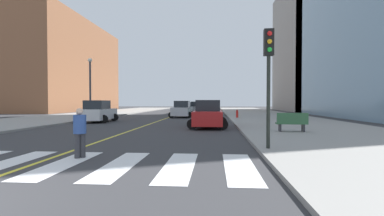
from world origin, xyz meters
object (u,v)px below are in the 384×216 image
object	(u,v)px
car_green_fourth	(212,109)
car_gray_sixth	(191,108)
car_silver_third	(182,110)
car_white_nearest	(98,112)
car_blue_fifth	(180,107)
park_bench	(292,123)
pedestrian_crossing	(80,131)
traffic_light_near_corner	(269,64)
fire_hydrant	(237,114)
car_black_second	(195,107)
car_red_seventh	(208,115)
street_lamp	(90,82)

from	to	relation	value
car_green_fourth	car_gray_sixth	world-z (taller)	car_green_fourth
car_silver_third	car_white_nearest	bearing A→B (deg)	52.72
car_green_fourth	car_blue_fifth	world-z (taller)	car_green_fourth
car_green_fourth	park_bench	bearing A→B (deg)	101.49
car_white_nearest	pedestrian_crossing	size ratio (longest dim) A/B	2.71
traffic_light_near_corner	car_silver_third	bearing A→B (deg)	-75.59
fire_hydrant	car_silver_third	bearing A→B (deg)	158.85
car_blue_fifth	pedestrian_crossing	size ratio (longest dim) A/B	2.41
car_white_nearest	traffic_light_near_corner	distance (m)	19.93
car_black_second	car_silver_third	distance (m)	22.21
car_blue_fifth	park_bench	xyz separation A→B (m)	(12.03, -43.63, -0.16)
car_gray_sixth	car_red_seventh	world-z (taller)	car_red_seventh
fire_hydrant	street_lamp	distance (m)	16.46
car_silver_third	traffic_light_near_corner	xyz separation A→B (m)	(6.04, -23.50, 2.39)
car_gray_sixth	fire_hydrant	world-z (taller)	car_gray_sixth
traffic_light_near_corner	street_lamp	world-z (taller)	street_lamp
car_green_fourth	pedestrian_crossing	size ratio (longest dim) A/B	2.58
traffic_light_near_corner	street_lamp	size ratio (longest dim) A/B	0.70
car_silver_third	pedestrian_crossing	world-z (taller)	car_silver_third
car_gray_sixth	traffic_light_near_corner	size ratio (longest dim) A/B	0.91
car_gray_sixth	car_black_second	bearing A→B (deg)	-91.60
car_silver_third	fire_hydrant	bearing A→B (deg)	160.64
car_white_nearest	fire_hydrant	world-z (taller)	car_white_nearest
park_bench	fire_hydrant	bearing A→B (deg)	9.98
street_lamp	car_silver_third	bearing A→B (deg)	29.00
street_lamp	car_white_nearest	bearing A→B (deg)	-55.94
car_black_second	car_red_seventh	size ratio (longest dim) A/B	0.97
car_green_fourth	park_bench	world-z (taller)	car_green_fourth
street_lamp	car_black_second	bearing A→B (deg)	70.89
car_black_second	traffic_light_near_corner	distance (m)	46.16
car_blue_fifth	pedestrian_crossing	xyz separation A→B (m)	(2.86, -51.47, 0.09)
traffic_light_near_corner	car_gray_sixth	bearing A→B (deg)	-80.87
car_black_second	car_green_fourth	world-z (taller)	car_black_second
car_gray_sixth	fire_hydrant	size ratio (longest dim) A/B	4.65
street_lamp	car_blue_fifth	bearing A→B (deg)	79.42
car_white_nearest	pedestrian_crossing	bearing A→B (deg)	-69.62
car_black_second	pedestrian_crossing	xyz separation A→B (m)	(-0.75, -47.36, 0.02)
car_blue_fifth	traffic_light_near_corner	xyz separation A→B (m)	(9.49, -49.82, 2.49)
park_bench	pedestrian_crossing	world-z (taller)	pedestrian_crossing
car_blue_fifth	park_bench	world-z (taller)	car_blue_fifth
car_black_second	car_green_fourth	size ratio (longest dim) A/B	1.01
car_blue_fifth	street_lamp	size ratio (longest dim) A/B	0.64
car_green_fourth	pedestrian_crossing	distance (m)	30.89
car_silver_third	car_red_seventh	size ratio (longest dim) A/B	1.01
park_bench	car_green_fourth	bearing A→B (deg)	14.44
fire_hydrant	park_bench	bearing A→B (deg)	-82.15
car_green_fourth	street_lamp	world-z (taller)	street_lamp
car_silver_third	pedestrian_crossing	bearing A→B (deg)	90.44
car_gray_sixth	fire_hydrant	distance (m)	17.91
car_white_nearest	fire_hydrant	xyz separation A→B (m)	(13.55, 6.09, -0.38)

